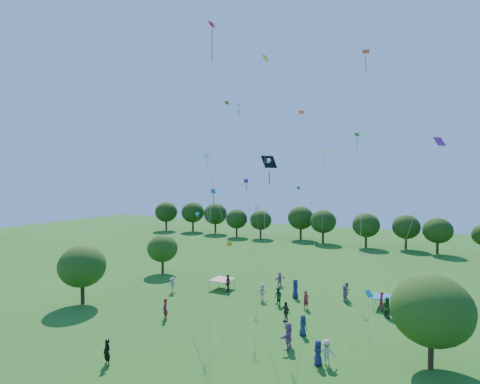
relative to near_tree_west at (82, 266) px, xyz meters
name	(u,v)px	position (x,y,z in m)	size (l,w,h in m)	color
near_tree_west	(82,266)	(0.00, 0.00, 0.00)	(4.48, 4.48, 5.70)	#422B19
near_tree_north	(163,248)	(-0.72, 12.91, -0.47)	(3.87, 3.87, 4.96)	#422B19
near_tree_east	(432,310)	(30.09, 1.69, 0.11)	(5.02, 5.02, 6.05)	#422B19
treeline	(334,222)	(13.54, 45.18, 0.41)	(88.01, 8.77, 6.77)	#422B19
tent_red_stripe	(222,280)	(9.52, 10.49, -2.64)	(2.20, 2.20, 1.10)	red
tent_blue	(386,297)	(26.22, 12.27, -2.64)	(2.20, 2.20, 1.10)	#18629F
man_in_black	(107,352)	(11.41, -7.55, -2.83)	(0.63, 0.41, 1.70)	black
crowd_person_0	(318,353)	(23.58, -1.19, -2.86)	(0.80, 0.43, 1.63)	navy
crowd_person_1	(381,302)	(25.95, 11.25, -2.79)	(0.66, 0.43, 1.77)	maroon
crowd_person_2	(278,297)	(17.00, 8.35, -2.82)	(0.85, 0.46, 1.72)	#204B2B
crowd_person_3	(262,292)	(15.07, 8.96, -2.82)	(1.12, 0.50, 1.71)	#B8A193
crowd_person_4	(228,283)	(10.55, 10.00, -2.76)	(1.07, 0.49, 1.83)	#403A33
crowd_person_5	(280,279)	(14.74, 14.53, -2.90)	(1.45, 0.52, 1.56)	#AA6399
crowd_person_6	(303,325)	(21.26, 2.80, -2.88)	(0.79, 0.43, 1.60)	navy
crowd_person_7	(306,300)	(19.68, 8.60, -2.81)	(0.65, 0.42, 1.73)	maroon
crowd_person_8	(387,307)	(26.61, 9.87, -2.79)	(0.87, 0.47, 1.77)	#214D21
crowd_person_9	(173,285)	(5.50, 6.95, -2.85)	(1.08, 0.48, 1.65)	#B7A192
crowd_person_10	(286,312)	(19.10, 4.79, -2.82)	(1.01, 0.46, 1.73)	#37322C
crowd_person_11	(345,293)	(22.45, 12.43, -2.84)	(1.58, 0.56, 1.69)	#A76197
crowd_person_12	(295,289)	(17.70, 11.29, -2.73)	(0.94, 0.51, 1.90)	navy
crowd_person_13	(165,309)	(9.66, 0.53, -2.78)	(0.67, 0.43, 1.80)	maroon
crowd_person_14	(347,291)	(22.50, 13.16, -2.82)	(0.85, 0.46, 1.72)	#2A6337
crowd_person_15	(327,352)	(24.07, -0.86, -2.84)	(1.09, 0.49, 1.67)	#C1AE9A
crowd_person_16	(387,308)	(26.60, 9.95, -2.89)	(0.92, 0.42, 1.57)	#433936
crowd_person_17	(288,336)	(21.03, 0.13, -2.73)	(1.78, 0.63, 1.90)	#9B5A9A
pirate_kite	(269,164)	(17.50, 4.91, 9.74)	(4.35, 4.00, 12.84)	black
red_high_kite	(211,79)	(11.21, 5.70, 17.95)	(1.15, 2.26, 25.86)	red
small_kite_0	(364,112)	(24.72, 8.48, 14.13)	(0.66, 0.63, 21.83)	#BB440B
small_kite_1	(233,247)	(10.06, 11.96, 0.77)	(3.33, 2.30, 3.77)	orange
small_kite_2	(323,176)	(18.70, 18.01, 8.83)	(1.67, 6.42, 14.40)	yellow
small_kite_3	(288,210)	(14.96, 16.59, 4.81)	(3.70, 4.05, 9.95)	#1B951C
small_kite_4	(208,221)	(14.54, -0.17, 5.15)	(2.70, 1.07, 10.05)	blue
small_kite_5	(424,185)	(29.62, -1.06, 8.09)	(4.21, 1.57, 13.15)	#AC1C89
small_kite_6	(257,217)	(9.94, 18.83, 3.55)	(3.58, 6.05, 7.24)	white
small_kite_7	(369,298)	(26.37, 1.01, 0.53)	(0.56, 0.97, 3.37)	#0C84BB
small_kite_8	(214,176)	(13.98, 1.57, 8.67)	(2.72, 1.97, 17.24)	#CC560C
small_kite_9	(305,150)	(17.33, 15.42, 11.63)	(3.50, 3.92, 18.62)	#F94F0D
small_kite_10	(265,120)	(18.17, 2.49, 13.12)	(1.15, 2.65, 20.78)	#FBF316
small_kite_11	(358,167)	(22.78, 17.01, 9.72)	(1.85, 4.40, 15.93)	#29971B
small_kite_12	(243,149)	(11.30, 12.16, 11.77)	(1.61, 2.35, 19.13)	blue
small_kite_13	(248,200)	(11.76, 12.45, 6.08)	(0.85, 1.74, 10.82)	#6E178B
small_kite_14	(214,184)	(11.84, 5.01, 7.93)	(2.43, 2.94, 13.18)	white
small_kite_15	(208,225)	(2.97, 17.91, 2.23)	(12.08, 5.59, 6.15)	#0BAF9C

